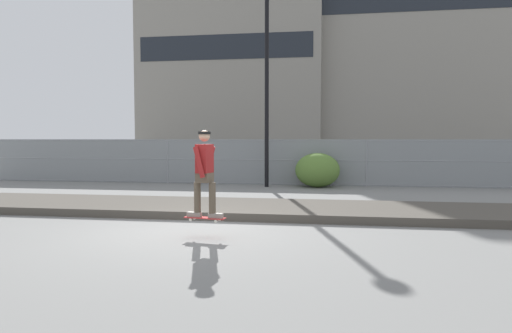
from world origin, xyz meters
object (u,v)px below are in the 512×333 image
parked_car_near (205,160)px  shrub_left (317,170)px  skateboard (205,218)px  skater (205,169)px  street_lamp (267,64)px  parked_car_mid (344,162)px

parked_car_near → shrub_left: bearing=-32.4°
skateboard → skater: bearing=-63.4°
street_lamp → parked_car_near: (-3.46, 3.61, -3.93)m
skateboard → skater: size_ratio=0.50×
parked_car_mid → shrub_left: parked_car_mid is taller
parked_car_mid → shrub_left: bearing=-107.9°
skateboard → parked_car_mid: size_ratio=0.18×
skater → parked_car_mid: size_ratio=0.37×
skater → parked_car_near: 13.52m
skater → parked_car_mid: (2.93, 12.96, -0.48)m
shrub_left → parked_car_mid: bearing=72.1°
skater → street_lamp: 10.03m
street_lamp → shrub_left: size_ratio=4.55×
skater → parked_car_mid: 13.30m
skater → skateboard: bearing=116.6°
skateboard → parked_car_mid: parked_car_mid is taller
skateboard → shrub_left: (1.84, 9.57, 0.28)m
street_lamp → parked_car_mid: 6.11m
parked_car_near → parked_car_mid: (6.51, -0.06, 0.00)m
parked_car_mid → parked_car_near: bearing=179.5°
skateboard → shrub_left: 9.75m
parked_car_near → street_lamp: bearing=-46.2°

